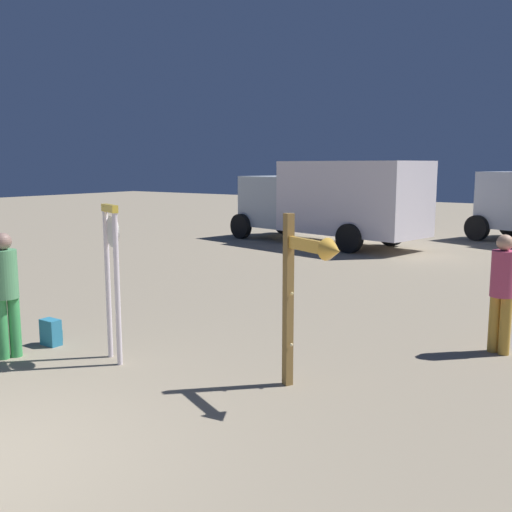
{
  "coord_description": "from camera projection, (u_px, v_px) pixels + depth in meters",
  "views": [
    {
      "loc": [
        5.0,
        -2.4,
        2.68
      ],
      "look_at": [
        -0.42,
        5.36,
        1.2
      ],
      "focal_mm": 41.11,
      "sensor_mm": 36.0,
      "label": 1
    }
  ],
  "objects": [
    {
      "name": "backpack",
      "position": [
        51.0,
        332.0,
        8.77
      ],
      "size": [
        0.3,
        0.22,
        0.39
      ],
      "color": "teal",
      "rests_on": "ground_plane"
    },
    {
      "name": "person_distant",
      "position": [
        502.0,
        288.0,
        8.28
      ],
      "size": [
        0.33,
        0.33,
        1.72
      ],
      "color": "gold",
      "rests_on": "ground_plane"
    },
    {
      "name": "person_near_clock",
      "position": [
        6.0,
        289.0,
        8.07
      ],
      "size": [
        0.34,
        0.34,
        1.76
      ],
      "color": "green",
      "rests_on": "ground_plane"
    },
    {
      "name": "standing_clock",
      "position": [
        112.0,
        265.0,
        7.89
      ],
      "size": [
        0.46,
        0.25,
        2.16
      ],
      "color": "white",
      "rests_on": "ground_plane"
    },
    {
      "name": "box_truck_near",
      "position": [
        332.0,
        199.0,
        19.68
      ],
      "size": [
        7.31,
        3.71,
        2.8
      ],
      "color": "white",
      "rests_on": "ground_plane"
    },
    {
      "name": "arrow_sign",
      "position": [
        305.0,
        277.0,
        6.7
      ],
      "size": [
        1.0,
        0.59,
        2.11
      ],
      "color": "olive",
      "rests_on": "ground_plane"
    }
  ]
}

